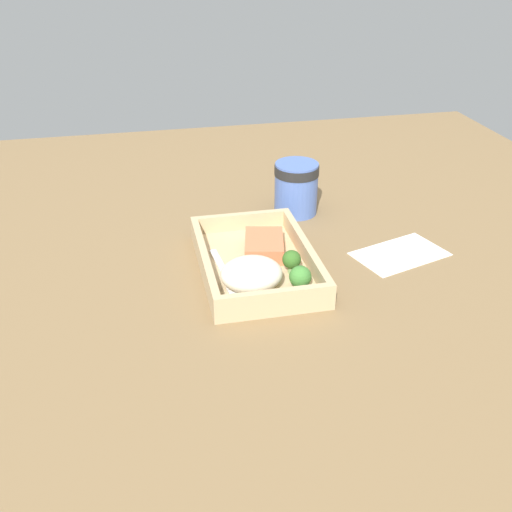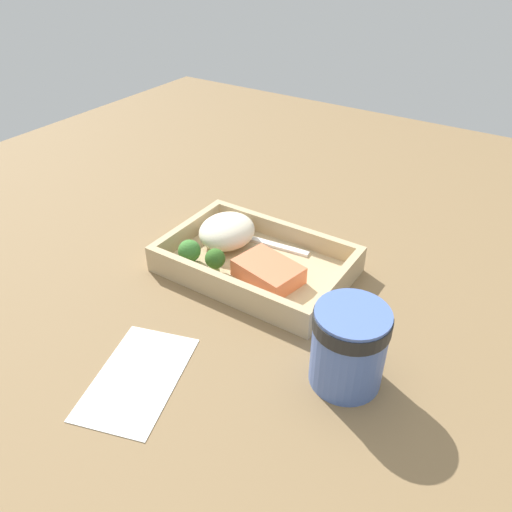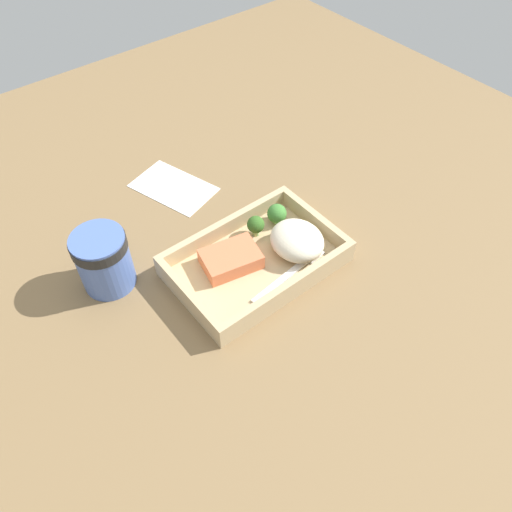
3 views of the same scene
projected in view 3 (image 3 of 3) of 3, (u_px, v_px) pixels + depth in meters
The scene contains 10 objects.
ground_plane at pixel (256, 270), 84.33cm from camera, with size 160.00×160.00×2.00cm, color brown.
takeout_tray at pixel (256, 264), 83.13cm from camera, with size 27.70×18.16×1.20cm, color tan.
tray_rim at pixel (256, 256), 81.53cm from camera, with size 27.70×18.16×3.04cm.
salmon_fillet at pixel (231, 259), 81.32cm from camera, with size 9.24×6.42×2.70cm, color #DB7047.
mashed_potatoes at pixel (297, 240), 82.58cm from camera, with size 8.49×9.58×4.83cm, color beige.
broccoli_floret_1 at pixel (277, 214), 87.33cm from camera, with size 3.45×3.45×3.80cm.
broccoli_floret_2 at pixel (256, 225), 85.07cm from camera, with size 3.02×3.02×3.95cm.
fork at pixel (293, 271), 81.09cm from camera, with size 15.89×3.28×0.44cm.
paper_cup at pixel (103, 258), 77.21cm from camera, with size 8.61×8.61×10.26cm.
receipt_slip at pixel (174, 187), 96.63cm from camera, with size 9.53×15.64×0.24cm, color white.
Camera 3 is at (-33.51, -41.82, 64.16)cm, focal length 35.00 mm.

